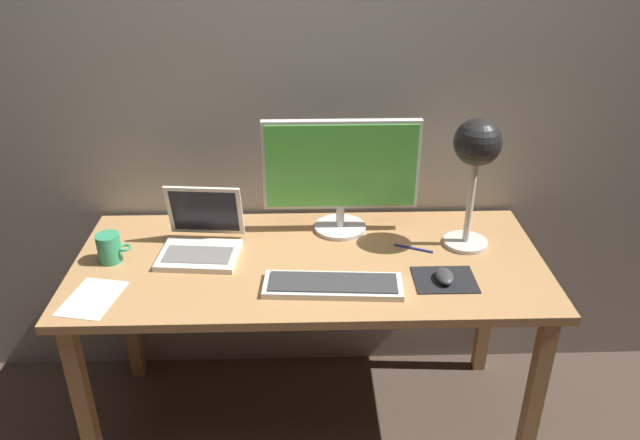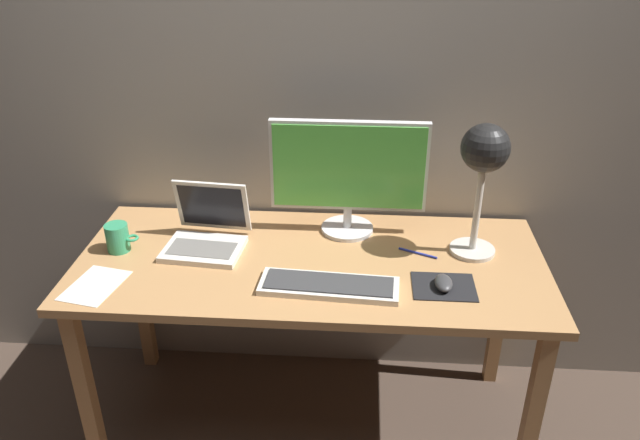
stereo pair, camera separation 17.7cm
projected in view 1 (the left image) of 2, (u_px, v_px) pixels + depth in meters
ground_plane at (311, 419)px, 2.48m from camera, size 4.80×4.80×0.00m
back_wall at (307, 67)px, 2.23m from camera, size 4.80×0.06×2.60m
desk at (309, 279)px, 2.17m from camera, size 1.60×0.70×0.74m
monitor at (341, 171)px, 2.22m from camera, size 0.56×0.19×0.42m
keyboard_main at (333, 285)px, 1.98m from camera, size 0.45×0.17×0.03m
laptop at (202, 234)px, 2.17m from camera, size 0.29×0.28×0.22m
desk_lamp at (476, 153)px, 2.07m from camera, size 0.16×0.16×0.47m
mousepad at (445, 280)px, 2.02m from camera, size 0.20×0.16×0.00m
mouse at (445, 276)px, 2.01m from camera, size 0.06×0.10×0.03m
coffee_mug at (110, 248)px, 2.11m from camera, size 0.11×0.08×0.10m
paper_sheet_near_mouse at (92, 298)px, 1.93m from camera, size 0.19×0.24×0.00m
pen at (413, 248)px, 2.20m from camera, size 0.13×0.06×0.01m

